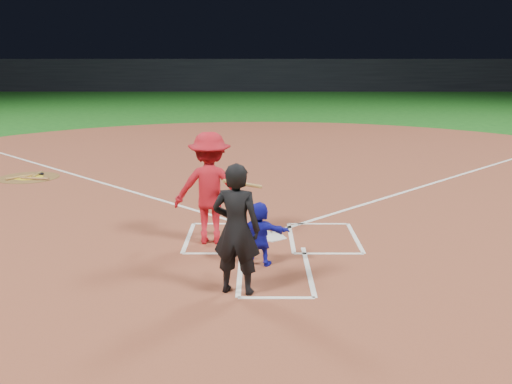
{
  "coord_description": "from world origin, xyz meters",
  "views": [
    {
      "loc": [
        -0.27,
        -10.37,
        3.36
      ],
      "look_at": [
        -0.3,
        -0.4,
        1.0
      ],
      "focal_mm": 40.0,
      "sensor_mm": 36.0,
      "label": 1
    }
  ],
  "objects_px": {
    "on_deck_circle": "(29,178)",
    "umpire": "(236,229)",
    "home_plate": "(272,237)",
    "catcher": "(259,234)",
    "batter_at_plate": "(210,188)"
  },
  "relations": [
    {
      "from": "on_deck_circle",
      "to": "umpire",
      "type": "bearing_deg",
      "value": -52.39
    },
    {
      "from": "home_plate",
      "to": "catcher",
      "type": "bearing_deg",
      "value": 80.43
    },
    {
      "from": "umpire",
      "to": "home_plate",
      "type": "bearing_deg",
      "value": -88.6
    },
    {
      "from": "on_deck_circle",
      "to": "batter_at_plate",
      "type": "height_order",
      "value": "batter_at_plate"
    },
    {
      "from": "home_plate",
      "to": "catcher",
      "type": "xyz_separation_m",
      "value": [
        -0.24,
        -1.45,
        0.53
      ]
    },
    {
      "from": "catcher",
      "to": "batter_at_plate",
      "type": "xyz_separation_m",
      "value": [
        -0.89,
        1.19,
        0.49
      ]
    },
    {
      "from": "catcher",
      "to": "batter_at_plate",
      "type": "relative_size",
      "value": 0.52
    },
    {
      "from": "home_plate",
      "to": "batter_at_plate",
      "type": "distance_m",
      "value": 1.55
    },
    {
      "from": "batter_at_plate",
      "to": "catcher",
      "type": "bearing_deg",
      "value": -53.14
    },
    {
      "from": "catcher",
      "to": "batter_at_plate",
      "type": "height_order",
      "value": "batter_at_plate"
    },
    {
      "from": "home_plate",
      "to": "on_deck_circle",
      "type": "distance_m",
      "value": 8.78
    },
    {
      "from": "on_deck_circle",
      "to": "catcher",
      "type": "xyz_separation_m",
      "value": [
        6.58,
        -6.97,
        0.53
      ]
    },
    {
      "from": "umpire",
      "to": "batter_at_plate",
      "type": "distance_m",
      "value": 2.4
    },
    {
      "from": "home_plate",
      "to": "batter_at_plate",
      "type": "relative_size",
      "value": 0.29
    },
    {
      "from": "catcher",
      "to": "umpire",
      "type": "relative_size",
      "value": 0.56
    }
  ]
}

